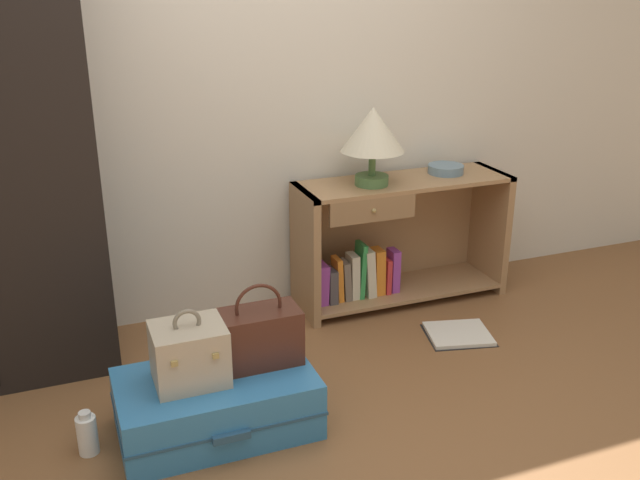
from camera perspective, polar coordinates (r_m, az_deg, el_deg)
ground_plane at (r=2.70m, az=2.39°, el=-17.99°), size 9.00×9.00×0.00m
back_wall at (r=3.55m, az=-7.26°, el=14.31°), size 6.40×0.10×2.60m
bookshelf at (r=3.83m, az=5.69°, el=-0.14°), size 1.14×0.38×0.67m
table_lamp at (r=3.56m, az=4.26°, el=8.56°), size 0.32×0.32×0.39m
bowl at (r=3.88m, az=10.03°, el=5.61°), size 0.19×0.19×0.05m
suitcase_large at (r=2.86m, az=-8.27°, el=-12.82°), size 0.76×0.46×0.24m
train_case at (r=2.74m, az=-10.42°, el=-8.93°), size 0.27×0.24×0.30m
handbag at (r=2.82m, az=-4.87°, el=-7.64°), size 0.32×0.17×0.34m
bottle at (r=2.87m, az=-18.13°, el=-14.55°), size 0.08×0.08×0.18m
open_book_on_floor at (r=3.61m, az=11.02°, el=-7.41°), size 0.37×0.34×0.02m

